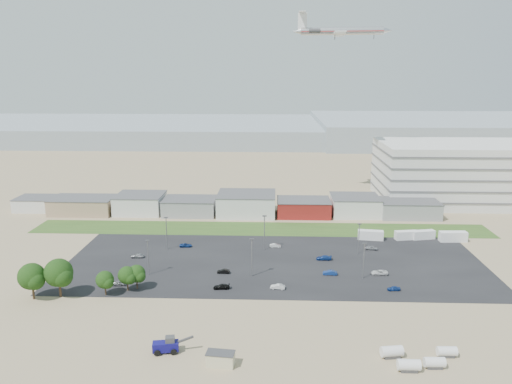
{
  "coord_description": "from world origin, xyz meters",
  "views": [
    {
      "loc": [
        4.73,
        -115.91,
        52.96
      ],
      "look_at": [
        -0.49,
        22.0,
        20.39
      ],
      "focal_mm": 35.0,
      "sensor_mm": 36.0,
      "label": 1
    }
  ],
  "objects_px": {
    "parked_car_2": "(394,288)",
    "parked_car_5": "(137,256)",
    "telehandler": "(166,345)",
    "parked_car_11": "(275,246)",
    "parked_car_9": "(186,245)",
    "box_trailer_a": "(371,235)",
    "parked_car_0": "(379,272)",
    "parked_car_12": "(324,258)",
    "parked_car_4": "(223,271)",
    "parked_car_13": "(278,287)",
    "parked_car_10": "(119,283)",
    "portable_shed": "(220,359)",
    "parked_car_3": "(221,287)",
    "parked_car_1": "(330,273)",
    "airliner": "(342,31)",
    "tree_far_left": "(32,279)",
    "parked_car_8": "(372,248)",
    "storage_tank_nw": "(392,351)"
  },
  "relations": [
    {
      "from": "parked_car_2",
      "to": "box_trailer_a",
      "type": "bearing_deg",
      "value": 172.71
    },
    {
      "from": "tree_far_left",
      "to": "parked_car_10",
      "type": "xyz_separation_m",
      "value": [
        18.27,
        8.73,
        -4.59
      ]
    },
    {
      "from": "parked_car_8",
      "to": "parked_car_10",
      "type": "relative_size",
      "value": 0.97
    },
    {
      "from": "airliner",
      "to": "parked_car_2",
      "type": "xyz_separation_m",
      "value": [
        3.66,
        -93.0,
        -69.45
      ]
    },
    {
      "from": "parked_car_0",
      "to": "parked_car_12",
      "type": "height_order",
      "value": "parked_car_12"
    },
    {
      "from": "parked_car_4",
      "to": "parked_car_13",
      "type": "distance_m",
      "value": 17.64
    },
    {
      "from": "parked_car_5",
      "to": "parked_car_9",
      "type": "bearing_deg",
      "value": 126.21
    },
    {
      "from": "parked_car_0",
      "to": "parked_car_5",
      "type": "xyz_separation_m",
      "value": [
        -69.17,
        10.21,
        0.03
      ]
    },
    {
      "from": "telehandler",
      "to": "parked_car_12",
      "type": "xyz_separation_m",
      "value": [
        35.64,
        51.43,
        -1.03
      ]
    },
    {
      "from": "portable_shed",
      "to": "parked_car_2",
      "type": "height_order",
      "value": "portable_shed"
    },
    {
      "from": "parked_car_1",
      "to": "parked_car_12",
      "type": "xyz_separation_m",
      "value": [
        -0.58,
        11.25,
        0.01
      ]
    },
    {
      "from": "portable_shed",
      "to": "parked_car_0",
      "type": "bearing_deg",
      "value": 55.52
    },
    {
      "from": "parked_car_2",
      "to": "parked_car_12",
      "type": "bearing_deg",
      "value": -148.21
    },
    {
      "from": "portable_shed",
      "to": "parked_car_10",
      "type": "height_order",
      "value": "portable_shed"
    },
    {
      "from": "parked_car_3",
      "to": "parked_car_13",
      "type": "distance_m",
      "value": 14.26
    },
    {
      "from": "parked_car_13",
      "to": "parked_car_1",
      "type": "bearing_deg",
      "value": 131.44
    },
    {
      "from": "box_trailer_a",
      "to": "parked_car_11",
      "type": "height_order",
      "value": "box_trailer_a"
    },
    {
      "from": "parked_car_1",
      "to": "parked_car_0",
      "type": "bearing_deg",
      "value": 96.41
    },
    {
      "from": "tree_far_left",
      "to": "parked_car_10",
      "type": "bearing_deg",
      "value": 25.54
    },
    {
      "from": "telehandler",
      "to": "parked_car_13",
      "type": "distance_m",
      "value": 37.69
    },
    {
      "from": "parked_car_12",
      "to": "parked_car_1",
      "type": "bearing_deg",
      "value": 4.23
    },
    {
      "from": "parked_car_1",
      "to": "parked_car_13",
      "type": "bearing_deg",
      "value": -52.45
    },
    {
      "from": "parked_car_3",
      "to": "parked_car_13",
      "type": "bearing_deg",
      "value": 87.71
    },
    {
      "from": "portable_shed",
      "to": "parked_car_4",
      "type": "bearing_deg",
      "value": 101.25
    },
    {
      "from": "telehandler",
      "to": "parked_car_11",
      "type": "xyz_separation_m",
      "value": [
        21.39,
        61.85,
        -1.1
      ]
    },
    {
      "from": "parked_car_3",
      "to": "parked_car_10",
      "type": "relative_size",
      "value": 1.06
    },
    {
      "from": "airliner",
      "to": "parked_car_4",
      "type": "xyz_separation_m",
      "value": [
        -40.31,
        -83.51,
        -69.43
      ]
    },
    {
      "from": "parked_car_0",
      "to": "parked_car_5",
      "type": "height_order",
      "value": "parked_car_5"
    },
    {
      "from": "portable_shed",
      "to": "parked_car_3",
      "type": "distance_m",
      "value": 34.25
    },
    {
      "from": "parked_car_5",
      "to": "parked_car_3",
      "type": "bearing_deg",
      "value": 50.11
    },
    {
      "from": "airliner",
      "to": "parked_car_1",
      "type": "bearing_deg",
      "value": -92.48
    },
    {
      "from": "parked_car_4",
      "to": "parked_car_5",
      "type": "bearing_deg",
      "value": -109.56
    },
    {
      "from": "telehandler",
      "to": "parked_car_13",
      "type": "height_order",
      "value": "telehandler"
    },
    {
      "from": "parked_car_2",
      "to": "parked_car_8",
      "type": "distance_m",
      "value": 29.93
    },
    {
      "from": "airliner",
      "to": "parked_car_1",
      "type": "relative_size",
      "value": 10.31
    },
    {
      "from": "parked_car_1",
      "to": "parked_car_8",
      "type": "xyz_separation_m",
      "value": [
        15.01,
        20.45,
        0.01
      ]
    },
    {
      "from": "parked_car_10",
      "to": "parked_car_12",
      "type": "distance_m",
      "value": 58.05
    },
    {
      "from": "parked_car_1",
      "to": "portable_shed",
      "type": "bearing_deg",
      "value": -26.03
    },
    {
      "from": "portable_shed",
      "to": "storage_tank_nw",
      "type": "bearing_deg",
      "value": 13.16
    },
    {
      "from": "parked_car_4",
      "to": "parked_car_11",
      "type": "bearing_deg",
      "value": 149.44
    },
    {
      "from": "parked_car_2",
      "to": "parked_car_5",
      "type": "height_order",
      "value": "parked_car_5"
    },
    {
      "from": "parked_car_3",
      "to": "parked_car_11",
      "type": "distance_m",
      "value": 34.61
    },
    {
      "from": "telehandler",
      "to": "box_trailer_a",
      "type": "xyz_separation_m",
      "value": [
        52.73,
        70.65,
        -0.14
      ]
    },
    {
      "from": "parked_car_12",
      "to": "parked_car_4",
      "type": "bearing_deg",
      "value": -67.15
    },
    {
      "from": "parked_car_11",
      "to": "parked_car_13",
      "type": "relative_size",
      "value": 0.93
    },
    {
      "from": "parked_car_10",
      "to": "parked_car_13",
      "type": "relative_size",
      "value": 1.05
    },
    {
      "from": "tree_far_left",
      "to": "parked_car_8",
      "type": "xyz_separation_m",
      "value": [
        88.26,
        38.2,
        -4.51
      ]
    },
    {
      "from": "parked_car_0",
      "to": "telehandler",
      "type": "bearing_deg",
      "value": -53.12
    },
    {
      "from": "parked_car_0",
      "to": "parked_car_2",
      "type": "distance_m",
      "value": 10.28
    },
    {
      "from": "parked_car_11",
      "to": "tree_far_left",
      "type": "bearing_deg",
      "value": 122.98
    }
  ]
}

